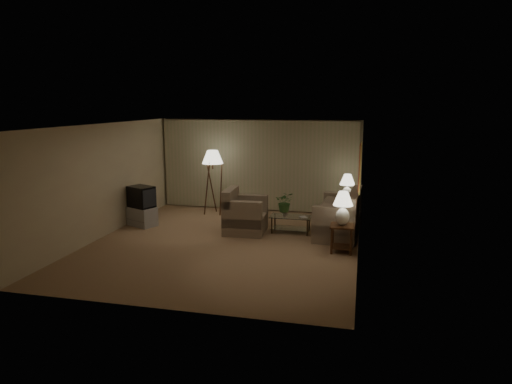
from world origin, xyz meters
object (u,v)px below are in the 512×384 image
crt_tv (141,197)px  table_lamp_near (343,205)px  side_table_far (346,207)px  table_lamp_far (347,185)px  floor_lamp (213,181)px  ottoman (252,215)px  coffee_table (291,222)px  sofa (338,217)px  side_table_near (342,234)px  tv_cabinet (142,216)px  vase (285,213)px  armchair (246,215)px

crt_tv → table_lamp_near: bearing=13.2°
side_table_far → table_lamp_far: bearing=-123.7°
floor_lamp → table_lamp_far: bearing=-0.7°
ottoman → crt_tv: bearing=-161.7°
side_table_far → table_lamp_near: bearing=-90.0°
table_lamp_near → table_lamp_far: size_ratio=1.04×
ottoman → table_lamp_far: bearing=15.9°
coffee_table → sofa: bearing=4.9°
sofa → ottoman: size_ratio=3.18×
side_table_near → crt_tv: bearing=169.2°
tv_cabinet → table_lamp_near: bearing=13.2°
vase → table_lamp_near: bearing=-40.7°
side_table_far → floor_lamp: bearing=179.3°
floor_lamp → ottoman: floor_lamp is taller
vase → floor_lamp: bearing=149.1°
side_table_near → ottoman: 3.10m
table_lamp_far → coffee_table: bearing=-134.0°
table_lamp_near → vase: 2.00m
table_lamp_far → side_table_far: bearing=56.3°
tv_cabinet → table_lamp_far: bearing=41.2°
armchair → tv_cabinet: (-2.80, -0.01, -0.18)m
side_table_near → ottoman: size_ratio=0.92×
table_lamp_far → crt_tv: table_lamp_far is taller
table_lamp_near → ottoman: table_lamp_near is taller
tv_cabinet → sofa: bearing=28.1°
sofa → floor_lamp: (-3.64, 1.30, 0.54)m
vase → coffee_table: bearing=-0.0°
table_lamp_far → floor_lamp: size_ratio=0.38×
armchair → crt_tv: 2.82m
tv_cabinet → floor_lamp: 2.29m
table_lamp_far → vase: size_ratio=5.06×
coffee_table → vase: size_ratio=7.27×
tv_cabinet → ottoman: 2.90m
table_lamp_far → ottoman: table_lamp_far is taller
floor_lamp → vase: floor_lamp is taller
armchair → floor_lamp: bearing=37.6°
side_table_far → ottoman: (-2.44, -0.70, -0.19)m
sofa → table_lamp_far: table_lamp_far is taller
coffee_table → ottoman: 1.31m
sofa → tv_cabinet: (-5.05, -0.36, -0.18)m
armchair → ottoman: (-0.04, 0.90, -0.21)m
crt_tv → floor_lamp: bearing=73.6°
coffee_table → crt_tv: size_ratio=1.32×
sofa → vase: size_ratio=14.90×
sofa → table_lamp_near: table_lamp_near is taller
side_table_far → table_lamp_far: 0.61m
side_table_near → side_table_far: bearing=90.0°
side_table_far → table_lamp_far: (-0.00, -0.00, 0.61)m
armchair → ottoman: bearing=-0.0°
side_table_far → floor_lamp: (-3.79, 0.05, 0.56)m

